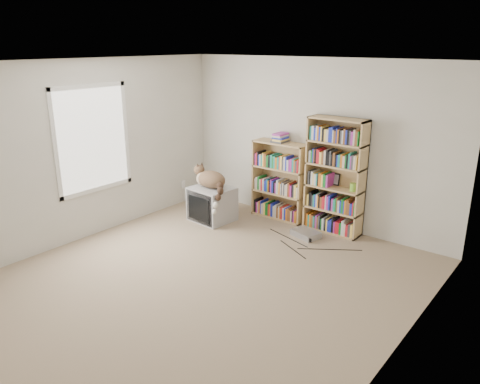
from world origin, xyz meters
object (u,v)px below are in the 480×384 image
Objects in this scene: crt_tv at (212,204)px; bookcase_short at (280,184)px; bookcase_tall at (335,179)px; dvd_player at (306,234)px; cat at (212,183)px.

bookcase_short reaches higher than crt_tv.
bookcase_tall reaches higher than crt_tv.
cat is at bearing -150.12° from dvd_player.
bookcase_tall reaches higher than cat.
cat is 0.43× the size of bookcase_tall.
dvd_player is at bearing 12.88° from cat.
crt_tv is 1.71× the size of dvd_player.
crt_tv is 0.39× the size of bookcase_tall.
cat is at bearing -131.39° from bookcase_short.
crt_tv is 1.95m from bookcase_tall.
bookcase_tall is at bearing 24.44° from cat.
bookcase_short is at bearing 179.85° from bookcase_tall.
bookcase_short is at bearing 46.98° from cat.
cat is at bearing -46.56° from crt_tv.
crt_tv is at bearing 126.76° from cat.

